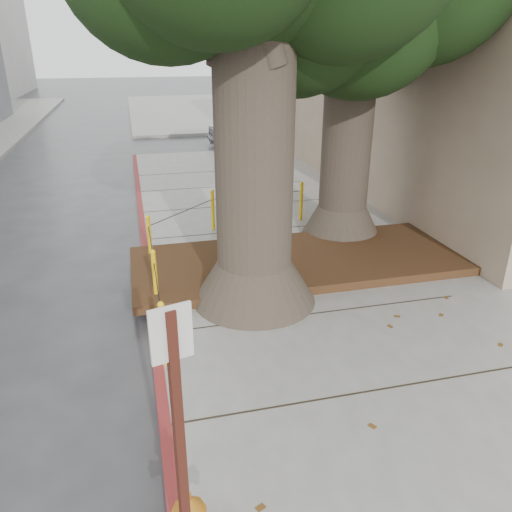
{
  "coord_description": "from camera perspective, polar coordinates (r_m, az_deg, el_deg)",
  "views": [
    {
      "loc": [
        -2.07,
        -4.54,
        4.11
      ],
      "look_at": [
        -0.36,
        2.34,
        1.1
      ],
      "focal_mm": 35.0,
      "sensor_mm": 36.0,
      "label": 1
    }
  ],
  "objects": [
    {
      "name": "car_red",
      "position": [
        28.1,
        15.56,
        15.03
      ],
      "size": [
        3.73,
        1.49,
        1.21
      ],
      "primitive_type": "imported",
      "rotation": [
        0.0,
        0.0,
        1.51
      ],
      "color": "maroon",
      "rests_on": "ground"
    },
    {
      "name": "planter_bed",
      "position": [
        9.75,
        5.0,
        -0.52
      ],
      "size": [
        6.4,
        2.6,
        0.16
      ],
      "primitive_type": "cube",
      "color": "black",
      "rests_on": "sidewalk_main"
    },
    {
      "name": "car_silver",
      "position": [
        22.68,
        -1.08,
        14.04
      ],
      "size": [
        3.4,
        1.39,
        1.16
      ],
      "primitive_type": "imported",
      "rotation": [
        0.0,
        0.0,
        1.56
      ],
      "color": "#9B9A9F",
      "rests_on": "ground"
    },
    {
      "name": "sidewalk_far",
      "position": [
        35.7,
        -0.81,
        16.51
      ],
      "size": [
        16.0,
        20.0,
        0.15
      ],
      "primitive_type": "cube",
      "color": "slate",
      "rests_on": "ground"
    },
    {
      "name": "curb_red",
      "position": [
        8.12,
        -11.67,
        -7.33
      ],
      "size": [
        0.14,
        26.0,
        0.16
      ],
      "primitive_type": "cube",
      "color": "maroon",
      "rests_on": "ground"
    },
    {
      "name": "signpost",
      "position": [
        3.53,
        -8.58,
        -21.99
      ],
      "size": [
        0.25,
        0.09,
        2.61
      ],
      "rotation": [
        0.0,
        0.0,
        0.26
      ],
      "color": "#471911",
      "rests_on": "sidewalk_main"
    },
    {
      "name": "building_side_white",
      "position": [
        35.49,
        18.12,
        22.6
      ],
      "size": [
        10.0,
        10.0,
        9.0
      ],
      "primitive_type": "cube",
      "color": "silver",
      "rests_on": "ground"
    },
    {
      "name": "ground",
      "position": [
        6.46,
        8.5,
        -16.76
      ],
      "size": [
        140.0,
        140.0,
        0.0
      ],
      "primitive_type": "plane",
      "color": "#28282B",
      "rests_on": "ground"
    },
    {
      "name": "building_side_grey",
      "position": [
        43.8,
        21.36,
        24.07
      ],
      "size": [
        12.0,
        14.0,
        12.0
      ],
      "primitive_type": "cube",
      "color": "slate",
      "rests_on": "ground"
    },
    {
      "name": "bollard_ring",
      "position": [
        9.64,
        -5.84,
        1.93
      ],
      "size": [
        3.79,
        5.39,
        0.95
      ],
      "color": "yellow",
      "rests_on": "sidewalk_main"
    }
  ]
}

